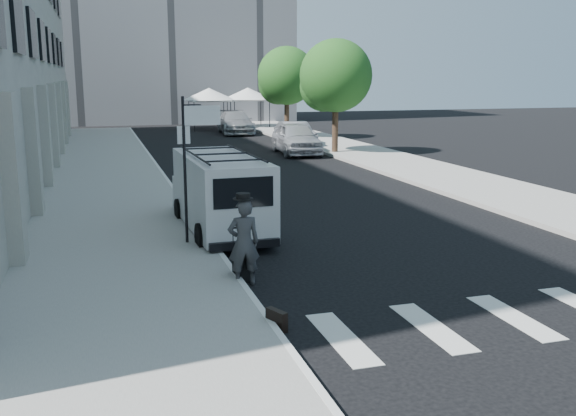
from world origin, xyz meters
TOP-DOWN VIEW (x-y plane):
  - ground at (0.00, 0.00)m, footprint 120.00×120.00m
  - sidewalk_left at (-4.25, 16.00)m, footprint 4.50×48.00m
  - sidewalk_right at (9.00, 20.00)m, footprint 4.00×56.00m
  - sign_pole at (-2.36, 3.20)m, footprint 1.03×0.07m
  - tree_near at (7.50, 20.15)m, footprint 3.80×3.83m
  - tree_far at (7.50, 29.15)m, footprint 3.80×3.83m
  - tent_left at (4.00, 38.00)m, footprint 4.00×4.00m
  - tent_right at (7.20, 38.50)m, footprint 4.00×4.00m
  - businessman at (-1.90, 0.04)m, footprint 0.64×0.43m
  - briefcase at (-1.90, -2.36)m, footprint 0.29×0.45m
  - suitcase at (-1.90, 0.33)m, footprint 0.30×0.42m
  - cargo_van at (-1.51, 4.68)m, footprint 2.05×5.44m
  - parked_car_a at (5.67, 20.75)m, footprint 2.39×5.14m
  - parked_car_b at (6.80, 24.52)m, footprint 1.56×4.38m
  - parked_car_c at (5.16, 33.84)m, footprint 2.64×5.70m

SIDE VIEW (x-z plane):
  - ground at x=0.00m, z-range 0.00..0.00m
  - sidewalk_left at x=-4.25m, z-range 0.00..0.15m
  - sidewalk_right at x=9.00m, z-range 0.00..0.15m
  - briefcase at x=-1.90m, z-range 0.00..0.34m
  - suitcase at x=-1.90m, z-range -0.26..0.84m
  - parked_car_b at x=6.80m, z-range 0.00..1.44m
  - parked_car_c at x=5.16m, z-range 0.00..1.61m
  - parked_car_a at x=5.67m, z-range 0.00..1.70m
  - businessman at x=-1.90m, z-range 0.00..1.75m
  - cargo_van at x=-1.51m, z-range 0.05..2.10m
  - sign_pole at x=-2.36m, z-range 0.90..4.40m
  - tent_left at x=4.00m, z-range 1.11..4.31m
  - tent_right at x=7.20m, z-range 1.11..4.31m
  - tree_near at x=7.50m, z-range 0.96..6.99m
  - tree_far at x=7.50m, z-range 0.96..6.99m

